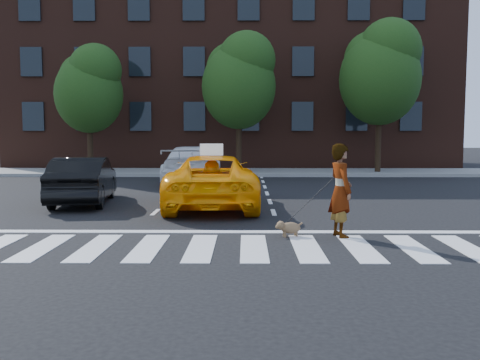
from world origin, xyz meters
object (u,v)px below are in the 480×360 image
object	(u,v)px
white_suv	(192,165)
tree_right	(381,69)
woman	(341,190)
dog	(288,227)
black_sedan	(83,180)
taxi	(212,181)
tree_left	(89,86)
tree_mid	(239,77)

from	to	relation	value
white_suv	tree_right	bearing A→B (deg)	-153.45
woman	dog	world-z (taller)	woman
tree_right	black_sedan	distance (m)	16.53
taxi	tree_left	bearing A→B (deg)	-61.69
tree_mid	taxi	size ratio (longest dim) A/B	1.30
white_suv	dog	world-z (taller)	white_suv
tree_right	white_suv	bearing A→B (deg)	-153.72
tree_right	dog	world-z (taller)	tree_right
tree_mid	taxi	bearing A→B (deg)	-93.25
tree_left	black_sedan	bearing A→B (deg)	-75.06
white_suv	woman	world-z (taller)	woman
taxi	black_sedan	size ratio (longest dim) A/B	1.27
tree_right	white_suv	world-z (taller)	tree_right
black_sedan	white_suv	distance (m)	6.98
tree_left	black_sedan	distance (m)	11.84
white_suv	woman	distance (m)	12.23
tree_mid	woman	bearing A→B (deg)	-81.84
woman	white_suv	bearing A→B (deg)	6.21
tree_right	white_suv	xyz separation A→B (m)	(-8.93, -4.41, -4.49)
tree_left	tree_mid	size ratio (longest dim) A/B	0.92
white_suv	woman	bearing A→B (deg)	110.41
tree_left	taxi	xyz separation A→B (m)	(6.85, -11.53, -3.68)
woman	dog	size ratio (longest dim) A/B	3.29
taxi	woman	distance (m)	5.26
tree_right	white_suv	size ratio (longest dim) A/B	1.44
tree_right	dog	xyz separation A→B (m)	(-5.80, -15.90, -5.07)
taxi	tree_right	bearing A→B (deg)	-125.95
tree_left	woman	size ratio (longest dim) A/B	3.34
tree_mid	white_suv	distance (m)	6.31
dog	tree_right	bearing A→B (deg)	58.67
tree_right	taxi	xyz separation A→B (m)	(-7.65, -11.53, -4.51)
dog	tree_mid	bearing A→B (deg)	83.02
white_suv	woman	size ratio (longest dim) A/B	2.75
taxi	dog	xyz separation A→B (m)	(1.85, -4.37, -0.56)
tree_right	white_suv	distance (m)	10.93
black_sedan	taxi	bearing A→B (deg)	162.77
tree_mid	dog	world-z (taller)	tree_mid
tree_left	white_suv	world-z (taller)	tree_left
woman	tree_right	bearing A→B (deg)	-30.47
tree_right	woman	xyz separation A→B (m)	(-4.72, -15.90, -4.29)
tree_mid	tree_right	size ratio (longest dim) A/B	0.92
tree_mid	woman	size ratio (longest dim) A/B	3.65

